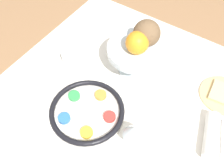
% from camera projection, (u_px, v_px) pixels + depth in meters
% --- Properties ---
extents(dining_table, '(1.17, 1.08, 0.76)m').
position_uv_depth(dining_table, '(119.00, 159.00, 1.27)').
color(dining_table, white).
rests_on(dining_table, ground_plane).
extents(seder_plate, '(0.28, 0.28, 0.03)m').
position_uv_depth(seder_plate, '(87.00, 111.00, 0.97)').
color(seder_plate, silver).
rests_on(seder_plate, dining_table).
extents(wine_glass, '(0.07, 0.07, 0.12)m').
position_uv_depth(wine_glass, '(134.00, 132.00, 0.85)').
color(wine_glass, silver).
rests_on(wine_glass, dining_table).
extents(fruit_stand, '(0.23, 0.23, 0.13)m').
position_uv_depth(fruit_stand, '(136.00, 52.00, 1.03)').
color(fruit_stand, silver).
rests_on(fruit_stand, dining_table).
extents(orange_fruit, '(0.09, 0.09, 0.09)m').
position_uv_depth(orange_fruit, '(137.00, 43.00, 0.96)').
color(orange_fruit, orange).
rests_on(orange_fruit, fruit_stand).
extents(coconut, '(0.10, 0.10, 0.10)m').
position_uv_depth(coconut, '(147.00, 33.00, 0.98)').
color(coconut, brown).
rests_on(coconut, fruit_stand).
extents(bread_plate, '(0.19, 0.19, 0.02)m').
position_uv_depth(bread_plate, '(224.00, 95.00, 1.03)').
color(bread_plate, tan).
rests_on(bread_plate, dining_table).
extents(napkin_roll, '(0.18, 0.10, 0.05)m').
position_uv_depth(napkin_roll, '(211.00, 135.00, 0.90)').
color(napkin_roll, white).
rests_on(napkin_roll, dining_table).
extents(cup_mid, '(0.06, 0.06, 0.07)m').
position_uv_depth(cup_mid, '(69.00, 58.00, 1.11)').
color(cup_mid, silver).
rests_on(cup_mid, dining_table).
extents(spoon, '(0.16, 0.07, 0.01)m').
position_uv_depth(spoon, '(224.00, 140.00, 0.92)').
color(spoon, silver).
rests_on(spoon, dining_table).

